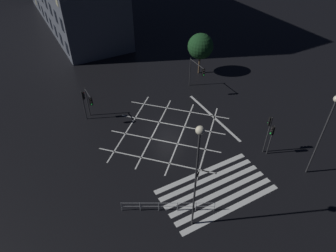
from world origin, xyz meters
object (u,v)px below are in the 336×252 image
Objects in this scene: street_lamp_west at (198,159)px; street_lamp_east at (328,120)px; traffic_light_ne_cross at (197,71)px; traffic_light_nw_cross at (89,101)px; street_tree_near at (201,46)px; traffic_light_nw_main at (84,100)px; traffic_light_se_cross at (269,128)px; traffic_light_se_main at (271,135)px.

street_lamp_east is at bearing -2.11° from street_lamp_west.
traffic_light_ne_cross is 13.66m from traffic_light_nw_cross.
street_lamp_west is at bearing 9.50° from traffic_light_nw_cross.
street_lamp_west reaches higher than street_tree_near.
street_lamp_east is at bearing -48.88° from traffic_light_nw_main.
street_lamp_east is at bearing 4.82° from traffic_light_ne_cross.
street_lamp_west is at bearing 108.89° from traffic_light_se_cross.
traffic_light_se_cross is (13.42, -13.01, 0.36)m from traffic_light_nw_cross.
traffic_light_nw_main is 0.63× the size of street_tree_near.
street_lamp_west reaches higher than traffic_light_se_main.
traffic_light_se_cross reaches higher than traffic_light_nw_cross.
traffic_light_nw_cross is at bearing -167.80° from street_tree_near.
street_lamp_west is (-10.70, -3.18, 4.67)m from traffic_light_se_main.
street_lamp_west reaches higher than traffic_light_se_cross.
street_lamp_east is at bearing 41.37° from traffic_light_nw_cross.
traffic_light_nw_main is 0.84× the size of traffic_light_se_cross.
street_tree_near is at bearing 55.68° from street_lamp_west.
traffic_light_nw_main is 0.82m from traffic_light_nw_cross.
traffic_light_se_main is at bearing -172.26° from traffic_light_se_cross.
street_lamp_west is at bearing -33.68° from traffic_light_ne_cross.
traffic_light_nw_cross is (0.46, -0.68, 0.11)m from traffic_light_nw_main.
traffic_light_nw_cross is (-13.65, 0.35, -0.23)m from traffic_light_ne_cross.
street_lamp_east is (1.64, -4.09, 3.10)m from traffic_light_se_cross.
traffic_light_se_cross is at bearing 45.88° from traffic_light_nw_cross.
traffic_light_se_cross is (-0.23, -12.66, 0.12)m from traffic_light_ne_cross.
traffic_light_nw_cross is at bearing -91.47° from traffic_light_ne_cross.
traffic_light_nw_main is 19.86m from traffic_light_se_main.
traffic_light_ne_cross is at bearing 94.82° from street_lamp_east.
traffic_light_nw_cross is at bearing 45.88° from traffic_light_se_cross.
street_lamp_west is at bearing 16.57° from traffic_light_se_main.
traffic_light_nw_main is 19.50m from traffic_light_se_cross.
traffic_light_ne_cross is 0.47× the size of street_lamp_east.
street_lamp_west reaches higher than traffic_light_ne_cross.
street_lamp_west is at bearing -124.32° from street_tree_near.
street_lamp_east is (15.52, -17.78, 3.57)m from traffic_light_nw_main.
traffic_light_se_cross reaches higher than traffic_light_nw_main.
traffic_light_se_main is 0.42× the size of street_lamp_east.
street_lamp_east reaches higher than traffic_light_nw_cross.
traffic_light_se_cross is 5.39m from street_lamp_east.
traffic_light_ne_cross is 0.40× the size of street_lamp_west.
traffic_light_se_cross is 0.51× the size of street_lamp_east.
traffic_light_se_cross is at bearing -100.86° from street_tree_near.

